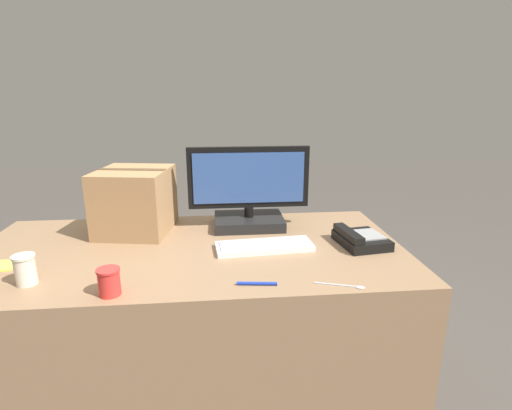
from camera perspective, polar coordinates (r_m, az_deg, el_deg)
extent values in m
plane|color=#47423D|center=(2.09, -8.45, -24.51)|extent=(12.00, 12.00, 0.00)
cube|color=#8C6B4C|center=(1.88, -8.91, -16.20)|extent=(1.80, 0.90, 0.71)
cube|color=black|center=(1.95, -1.03, -2.36)|extent=(0.33, 0.25, 0.05)
cylinder|color=black|center=(1.93, -1.03, -0.97)|extent=(0.04, 0.04, 0.05)
cube|color=black|center=(1.89, -1.06, 3.97)|extent=(0.57, 0.03, 0.29)
cube|color=#2D4C8C|center=(1.88, -1.02, 3.86)|extent=(0.52, 0.01, 0.24)
cube|color=silver|center=(1.68, 1.20, -5.95)|extent=(0.41, 0.17, 0.02)
cube|color=silver|center=(1.67, 1.20, -5.50)|extent=(0.38, 0.14, 0.01)
cube|color=black|center=(1.78, 14.83, -4.89)|extent=(0.21, 0.24, 0.04)
cube|color=black|center=(1.74, 13.06, -4.01)|extent=(0.07, 0.21, 0.03)
cube|color=gray|center=(1.79, 15.81, -4.07)|extent=(0.12, 0.14, 0.01)
cylinder|color=beige|center=(1.58, -30.08, -8.15)|extent=(0.07, 0.07, 0.10)
cylinder|color=beige|center=(1.56, -30.34, -6.38)|extent=(0.07, 0.07, 0.01)
cylinder|color=red|center=(1.39, -20.22, -10.40)|extent=(0.07, 0.07, 0.08)
cylinder|color=red|center=(1.38, -20.41, -8.71)|extent=(0.08, 0.08, 0.01)
cube|color=#B2B2B7|center=(1.41, 11.25, -11.11)|extent=(0.14, 0.05, 0.00)
ellipsoid|color=#B2B2B7|center=(1.42, 14.69, -11.29)|extent=(0.04, 0.03, 0.00)
cube|color=#9E754C|center=(1.93, -16.91, 0.57)|extent=(0.36, 0.38, 0.29)
cube|color=brown|center=(1.90, -17.27, 4.88)|extent=(0.31, 0.09, 0.00)
cylinder|color=#1933B2|center=(1.39, 0.13, -11.15)|extent=(0.14, 0.03, 0.01)
cube|color=#E5DB4C|center=(1.80, -32.45, -7.31)|extent=(0.10, 0.10, 0.01)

